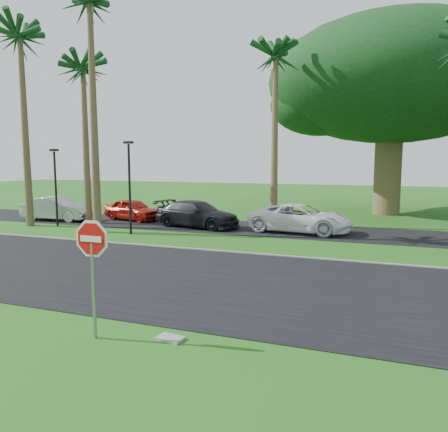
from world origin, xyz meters
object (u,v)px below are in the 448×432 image
car_dark (197,214)px  car_minivan (300,218)px  car_silver (58,209)px  stop_sign_near (92,254)px  car_red (133,210)px

car_dark → car_minivan: (5.71, 0.21, 0.01)m
car_silver → car_dark: size_ratio=0.89×
stop_sign_near → car_red: (-9.23, 16.00, -1.11)m
stop_sign_near → car_red: 18.51m
car_silver → car_dark: bearing=-91.2°
car_dark → car_minivan: 5.71m
car_red → car_dark: size_ratio=0.78×
car_silver → car_red: size_ratio=1.13×
stop_sign_near → car_dark: bearing=106.2°
stop_sign_near → car_dark: (-4.31, 14.83, -1.05)m
stop_sign_near → car_dark: size_ratio=0.53×
car_red → car_minivan: size_ratio=0.74×
stop_sign_near → car_minivan: bearing=84.7°
car_dark → car_red: bearing=87.2°
car_silver → car_minivan: 14.89m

